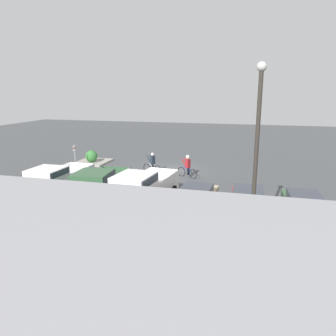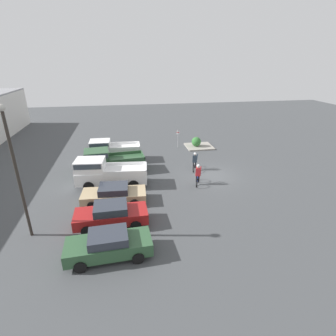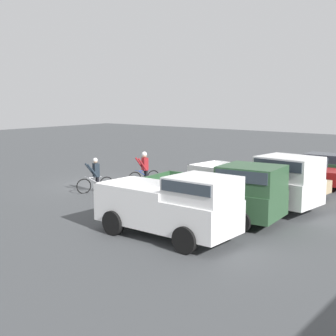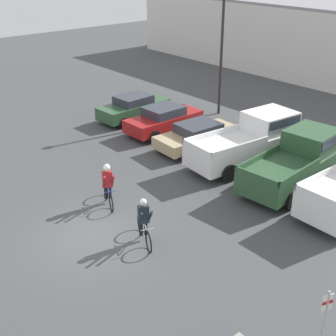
# 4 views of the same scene
# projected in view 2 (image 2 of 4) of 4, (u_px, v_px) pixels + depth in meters

# --- Properties ---
(ground_plane) EXTENTS (80.00, 80.00, 0.00)m
(ground_plane) POSITION_uv_depth(u_px,v_px,m) (211.00, 175.00, 23.09)
(ground_plane) COLOR #424447
(sedan_0) EXTENTS (2.05, 4.41, 1.41)m
(sedan_0) POSITION_uv_depth(u_px,v_px,m) (109.00, 245.00, 13.35)
(sedan_0) COLOR #2D5133
(sedan_0) RESTS_ON ground_plane
(sedan_1) EXTENTS (1.98, 4.40, 1.44)m
(sedan_1) POSITION_uv_depth(u_px,v_px,m) (111.00, 215.00, 15.89)
(sedan_1) COLOR maroon
(sedan_1) RESTS_ON ground_plane
(sedan_2) EXTENTS (2.19, 4.56, 1.30)m
(sedan_2) POSITION_uv_depth(u_px,v_px,m) (114.00, 194.00, 18.48)
(sedan_2) COLOR tan
(sedan_2) RESTS_ON ground_plane
(pickup_truck_0) EXTENTS (2.60, 5.68, 2.26)m
(pickup_truck_0) POSITION_uv_depth(u_px,v_px,m) (106.00, 172.00, 20.78)
(pickup_truck_0) COLOR white
(pickup_truck_0) RESTS_ON ground_plane
(pickup_truck_1) EXTENTS (2.60, 5.31, 2.16)m
(pickup_truck_1) POSITION_uv_depth(u_px,v_px,m) (109.00, 161.00, 23.29)
(pickup_truck_1) COLOR #2D5133
(pickup_truck_1) RESTS_ON ground_plane
(pickup_truck_2) EXTENTS (2.20, 4.86, 2.16)m
(pickup_truck_2) POSITION_uv_depth(u_px,v_px,m) (112.00, 150.00, 25.90)
(pickup_truck_2) COLOR white
(pickup_truck_2) RESTS_ON ground_plane
(cyclist_0) EXTENTS (1.75, 0.79, 1.70)m
(cyclist_0) POSITION_uv_depth(u_px,v_px,m) (195.00, 161.00, 23.92)
(cyclist_0) COLOR black
(cyclist_0) RESTS_ON ground_plane
(cyclist_1) EXTENTS (1.69, 0.77, 1.76)m
(cyclist_1) POSITION_uv_depth(u_px,v_px,m) (198.00, 174.00, 21.10)
(cyclist_1) COLOR black
(cyclist_1) RESTS_ON ground_plane
(fire_lane_sign) EXTENTS (0.12, 0.29, 2.09)m
(fire_lane_sign) POSITION_uv_depth(u_px,v_px,m) (178.00, 137.00, 29.91)
(fire_lane_sign) COLOR #9E9EA3
(fire_lane_sign) RESTS_ON ground_plane
(lamppost) EXTENTS (0.36, 0.36, 7.51)m
(lamppost) POSITION_uv_depth(u_px,v_px,m) (15.00, 166.00, 13.55)
(lamppost) COLOR #2D2823
(lamppost) RESTS_ON ground_plane
(curb_island) EXTENTS (2.77, 3.02, 0.15)m
(curb_island) POSITION_uv_depth(u_px,v_px,m) (199.00, 146.00, 30.43)
(curb_island) COLOR gray
(curb_island) RESTS_ON ground_plane
(shrub) EXTENTS (1.07, 1.07, 1.07)m
(shrub) POSITION_uv_depth(u_px,v_px,m) (196.00, 142.00, 30.08)
(shrub) COLOR #337033
(shrub) RESTS_ON curb_island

